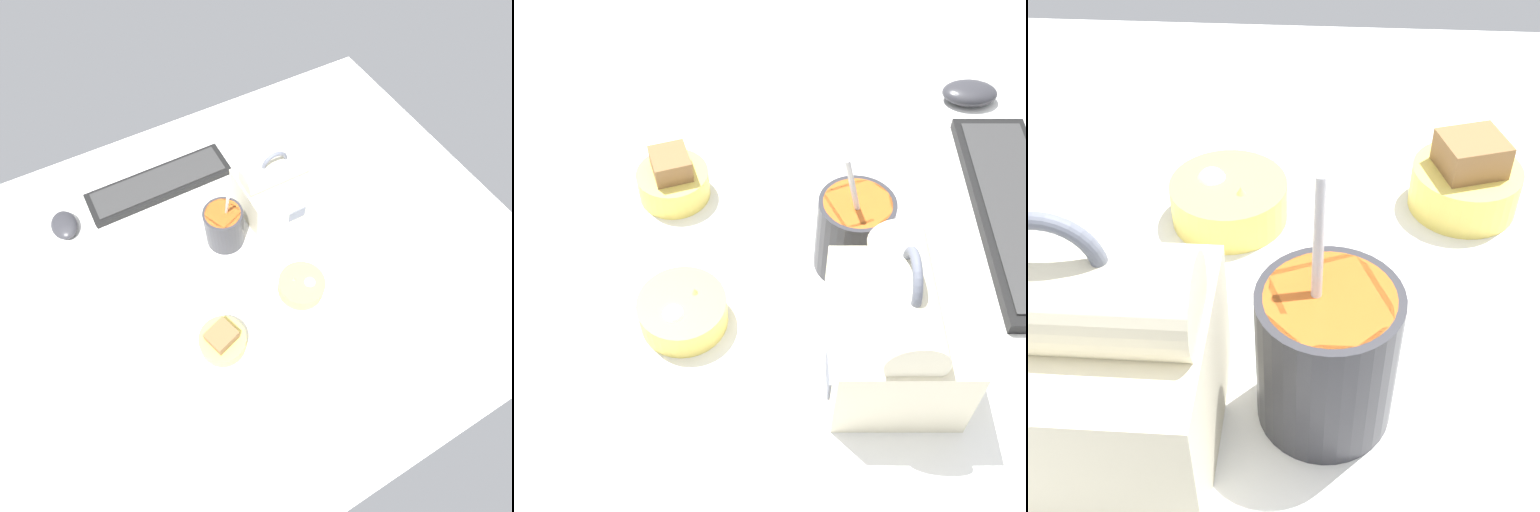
# 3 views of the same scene
# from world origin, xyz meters

# --- Properties ---
(desk_surface) EXTENTS (1.40, 1.10, 0.02)m
(desk_surface) POSITION_xyz_m (0.00, 0.00, 0.01)
(desk_surface) COLOR white
(desk_surface) RESTS_ON ground
(lunch_bag) EXTENTS (0.17, 0.15, 0.20)m
(lunch_bag) POSITION_xyz_m (0.15, 0.12, 0.09)
(lunch_bag) COLOR #EFE5C1
(lunch_bag) RESTS_ON desk_surface
(soup_cup) EXTENTS (0.10, 0.10, 0.19)m
(soup_cup) POSITION_xyz_m (-0.01, 0.09, 0.08)
(soup_cup) COLOR #333338
(soup_cup) RESTS_ON desk_surface
(bento_bowl_sandwich) EXTENTS (0.10, 0.10, 0.08)m
(bento_bowl_sandwich) POSITION_xyz_m (-0.14, -0.16, 0.05)
(bento_bowl_sandwich) COLOR #EFD65B
(bento_bowl_sandwich) RESTS_ON desk_surface
(bento_bowl_snacks) EXTENTS (0.11, 0.11, 0.05)m
(bento_bowl_snacks) POSITION_xyz_m (0.09, -0.12, 0.04)
(bento_bowl_snacks) COLOR #EFD65B
(bento_bowl_snacks) RESTS_ON desk_surface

